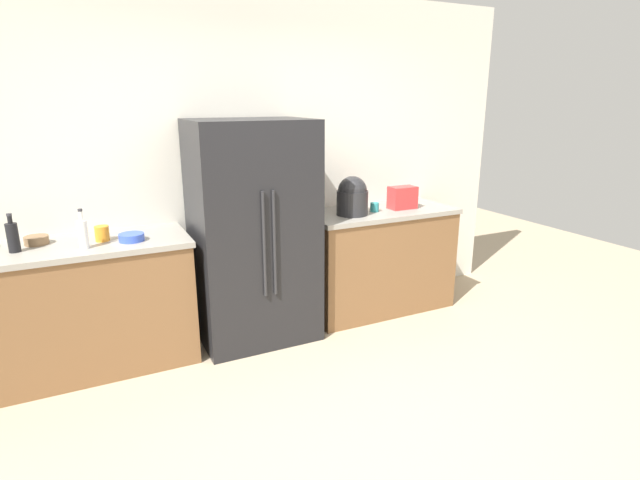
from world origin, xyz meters
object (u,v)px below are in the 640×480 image
object	(u,v)px
bottle_b	(13,237)
cup_c	(375,207)
rice_cooker	(352,197)
bottle_a	(83,233)
toaster	(402,198)
bowl_a	(36,240)
cup_a	(102,233)
bowl_b	(132,237)
refrigerator	(254,233)

from	to	relation	value
bottle_b	cup_c	xyz separation A→B (m)	(2.74, -0.01, -0.06)
rice_cooker	bottle_a	distance (m)	2.09
toaster	bowl_a	world-z (taller)	toaster
rice_cooker	bowl_a	size ratio (longest dim) A/B	2.15
bottle_b	cup_c	size ratio (longest dim) A/B	3.23
bottle_b	bowl_a	distance (m)	0.20
toaster	cup_a	world-z (taller)	toaster
bowl_a	bowl_b	size ratio (longest dim) A/B	0.89
refrigerator	bottle_b	world-z (taller)	refrigerator
bottle_b	bowl_a	bearing A→B (deg)	49.94
toaster	cup_a	bearing A→B (deg)	178.90
toaster	cup_c	distance (m)	0.30
rice_cooker	bottle_a	xyz separation A→B (m)	(-2.09, -0.08, -0.05)
toaster	cup_a	xyz separation A→B (m)	(-2.50, 0.05, -0.05)
bottle_a	cup_c	distance (m)	2.33
toaster	bottle_a	size ratio (longest dim) A/B	0.91
refrigerator	bowl_a	distance (m)	1.51
bottle_a	bowl_b	world-z (taller)	bottle_a
bowl_a	bowl_b	distance (m)	0.63
bowl_b	cup_c	bearing A→B (deg)	1.31
cup_c	bowl_a	xyz separation A→B (m)	(-2.62, 0.15, -0.01)
bottle_a	bottle_b	size ratio (longest dim) A/B	1.05
bottle_b	cup_a	world-z (taller)	bottle_b
bowl_a	bottle_b	bearing A→B (deg)	-130.06
toaster	bottle_a	xyz separation A→B (m)	(-2.62, -0.09, 0.00)
cup_a	bowl_a	size ratio (longest dim) A/B	0.69
bottle_b	cup_c	distance (m)	2.74
cup_a	bowl_b	world-z (taller)	cup_a
refrigerator	bottle_a	world-z (taller)	refrigerator
bottle_b	cup_a	size ratio (longest dim) A/B	2.40
bowl_b	toaster	bearing A→B (deg)	1.04
refrigerator	toaster	xyz separation A→B (m)	(1.41, -0.00, 0.16)
refrigerator	cup_a	bearing A→B (deg)	177.71
toaster	cup_c	bearing A→B (deg)	179.17
bottle_b	cup_a	xyz separation A→B (m)	(0.53, 0.03, -0.05)
toaster	rice_cooker	bearing A→B (deg)	-178.25
bottle_a	bowl_a	distance (m)	0.39
bowl_a	toaster	bearing A→B (deg)	-3.11
bottle_a	rice_cooker	bearing A→B (deg)	2.14
cup_c	bottle_a	bearing A→B (deg)	-177.58
bottle_b	refrigerator	bearing A→B (deg)	-0.48
bottle_a	bowl_b	bearing A→B (deg)	9.85
rice_cooker	cup_a	size ratio (longest dim) A/B	3.10
toaster	rice_cooker	xyz separation A→B (m)	(-0.53, -0.02, 0.06)
rice_cooker	bottle_b	world-z (taller)	rice_cooker
cup_c	bowl_a	size ratio (longest dim) A/B	0.52
bottle_a	cup_c	xyz separation A→B (m)	(2.33, 0.10, -0.06)
cup_c	bowl_b	size ratio (longest dim) A/B	0.46
bowl_a	rice_cooker	bearing A→B (deg)	-4.19
rice_cooker	bowl_a	xyz separation A→B (m)	(-2.38, 0.17, -0.13)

